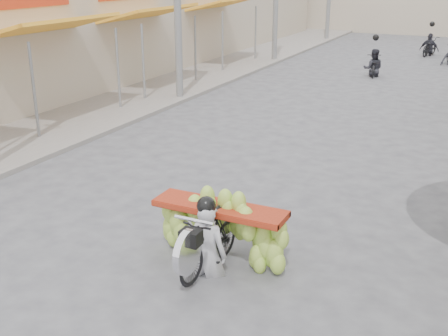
% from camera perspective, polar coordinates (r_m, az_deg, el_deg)
% --- Properties ---
extents(sidewalk_left, '(4.00, 60.00, 0.12)m').
position_cam_1_polar(sidewalk_left, '(22.79, -4.21, 9.03)').
color(sidewalk_left, gray).
rests_on(sidewalk_left, ground).
extents(shophouse_row_left, '(9.77, 40.00, 6.00)m').
position_cam_1_polar(shophouse_row_left, '(24.51, -16.22, 16.02)').
color(shophouse_row_left, '#B9A992').
rests_on(shophouse_row_left, ground).
extents(banana_motorbike, '(2.20, 1.80, 2.05)m').
position_cam_1_polar(banana_motorbike, '(8.37, -1.10, -5.83)').
color(banana_motorbike, black).
rests_on(banana_motorbike, ground).
extents(bg_motorbike_a, '(0.87, 1.56, 1.95)m').
position_cam_1_polar(bg_motorbike_a, '(24.28, 15.00, 10.78)').
color(bg_motorbike_a, black).
rests_on(bg_motorbike_a, ground).
extents(bg_motorbike_c, '(1.06, 1.73, 1.95)m').
position_cam_1_polar(bg_motorbike_c, '(30.84, 20.22, 12.10)').
color(bg_motorbike_c, black).
rests_on(bg_motorbike_c, ground).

